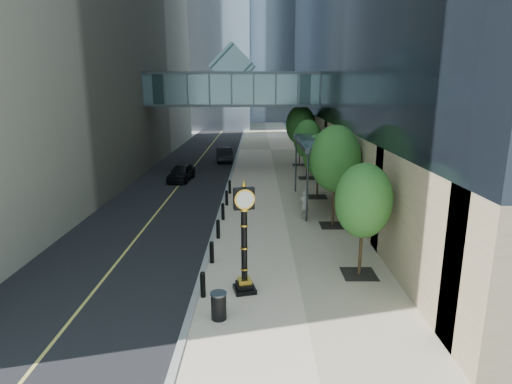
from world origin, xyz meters
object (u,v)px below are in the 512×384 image
car_near (181,172)px  car_far (224,154)px  street_clock (244,246)px  trash_bin (219,307)px  pedestrian (305,205)px

car_near → car_far: (2.88, 9.90, 0.07)m
street_clock → car_near: bearing=92.5°
trash_bin → pedestrian: bearing=70.0°
street_clock → pedestrian: street_clock is taller
street_clock → car_far: street_clock is taller
street_clock → car_far: bearing=82.0°
pedestrian → street_clock: bearing=94.4°
trash_bin → car_far: car_far is taller
trash_bin → car_far: bearing=94.0°
trash_bin → car_near: (-5.10, 22.26, 0.21)m
pedestrian → car_far: (-6.33, 20.86, -0.15)m
car_near → car_far: car_far is taller
street_clock → pedestrian: 9.90m
pedestrian → car_far: pedestrian is taller
street_clock → car_near: (-5.92, 20.26, -1.19)m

